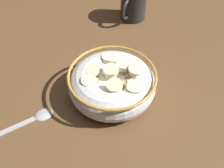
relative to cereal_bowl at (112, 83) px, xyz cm
name	(u,v)px	position (x,y,z in cm)	size (l,w,h in cm)	color
ground_plane	(112,97)	(0.01, -0.01, -4.20)	(101.98, 101.98, 2.00)	brown
cereal_bowl	(112,83)	(0.00, 0.00, 0.00)	(17.42, 17.42, 6.59)	silver
spoon	(32,119)	(13.11, -9.97, -2.87)	(13.38, 8.59, 0.80)	#A5A5AD
coffee_mug	(133,3)	(-26.63, -8.79, 1.13)	(9.56, 6.74, 8.66)	#262628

